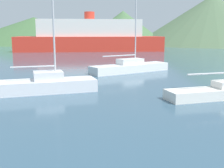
% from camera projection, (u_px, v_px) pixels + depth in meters
% --- Properties ---
extents(sailboat_middle, '(7.87, 6.34, 11.77)m').
position_uv_depth(sailboat_middle, '(130.00, 67.00, 27.42)').
color(sailboat_middle, white).
rests_on(sailboat_middle, ground_plane).
extents(sailboat_outer, '(6.42, 3.98, 6.93)m').
position_uv_depth(sailboat_outer, '(49.00, 84.00, 18.29)').
color(sailboat_outer, silver).
rests_on(sailboat_outer, ground_plane).
extents(ferry_distant, '(30.82, 12.70, 8.03)m').
position_uv_depth(ferry_distant, '(90.00, 37.00, 58.93)').
color(ferry_distant, red).
rests_on(ferry_distant, ground_plane).
extents(hill_west, '(53.50, 53.50, 9.22)m').
position_uv_depth(hill_west, '(34.00, 30.00, 101.40)').
color(hill_west, '#3D6038').
rests_on(hill_west, ground_plane).
extents(hill_central, '(28.80, 28.80, 10.57)m').
position_uv_depth(hill_central, '(123.00, 28.00, 89.52)').
color(hill_central, '#476B42').
rests_on(hill_central, ground_plane).
extents(hill_east, '(48.64, 48.64, 15.31)m').
position_uv_depth(hill_east, '(211.00, 20.00, 88.35)').
color(hill_east, '#4C6647').
rests_on(hill_east, ground_plane).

